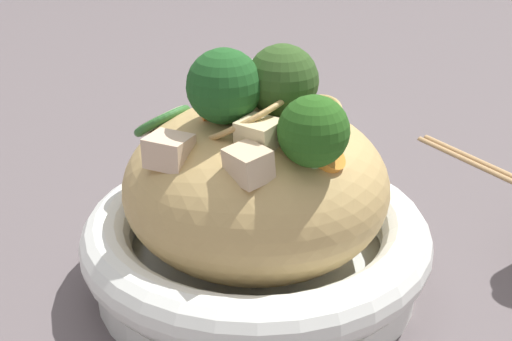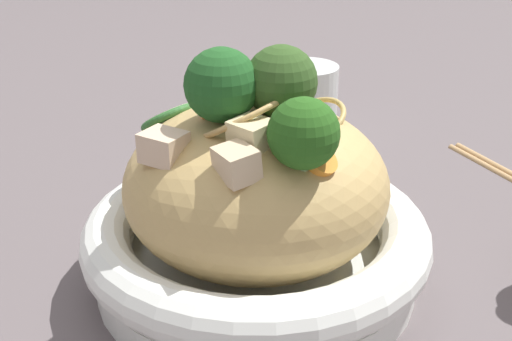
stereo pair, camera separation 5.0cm
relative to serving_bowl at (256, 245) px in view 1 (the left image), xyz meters
The scene contains 9 objects.
ground_plane 0.03m from the serving_bowl, ahead, with size 3.00×3.00×0.00m, color #5B5153.
serving_bowl is the anchor object (origin of this frame).
noodle_heap 0.05m from the serving_bowl, 125.57° to the right, with size 0.19×0.19×0.14m.
broccoli_florets 0.13m from the serving_bowl, 145.10° to the left, with size 0.12×0.13×0.07m.
carrot_coins 0.11m from the serving_bowl, 30.69° to the right, with size 0.14×0.09×0.03m.
zucchini_slices 0.11m from the serving_bowl, ahead, with size 0.11×0.06×0.05m.
chicken_chunks 0.11m from the serving_bowl, 101.16° to the left, with size 0.09×0.11×0.04m.
chopsticks_pair 0.32m from the serving_bowl, 119.96° to the right, with size 0.18×0.14×0.01m.
drinking_glass 0.30m from the serving_bowl, 72.40° to the right, with size 0.07×0.07×0.08m.
Camera 1 is at (-0.17, 0.42, 0.31)m, focal length 48.43 mm.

